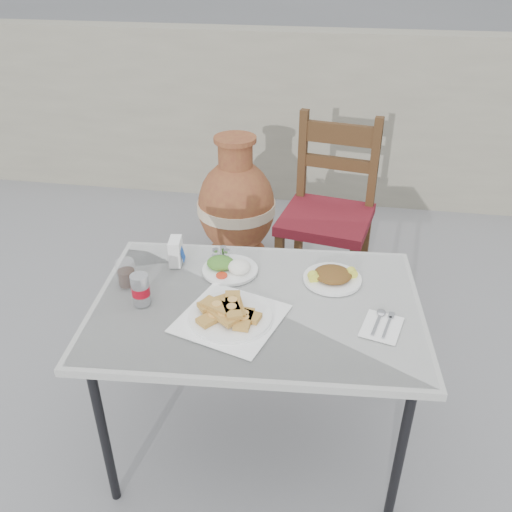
% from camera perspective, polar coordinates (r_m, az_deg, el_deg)
% --- Properties ---
extents(ground, '(80.00, 80.00, 0.00)m').
position_cam_1_polar(ground, '(2.25, -0.20, -20.76)').
color(ground, slate).
rests_on(ground, ground).
extents(cafe_table, '(1.18, 0.85, 0.68)m').
position_cam_1_polar(cafe_table, '(1.88, 0.08, -6.05)').
color(cafe_table, black).
rests_on(cafe_table, ground).
extents(pide_plate, '(0.39, 0.39, 0.06)m').
position_cam_1_polar(pide_plate, '(1.77, -2.69, -5.86)').
color(pide_plate, white).
rests_on(pide_plate, cafe_table).
extents(salad_rice_plate, '(0.21, 0.21, 0.05)m').
position_cam_1_polar(salad_rice_plate, '(2.01, -2.82, -1.14)').
color(salad_rice_plate, white).
rests_on(salad_rice_plate, cafe_table).
extents(salad_chopped_plate, '(0.21, 0.21, 0.05)m').
position_cam_1_polar(salad_chopped_plate, '(1.98, 8.06, -2.12)').
color(salad_chopped_plate, white).
rests_on(salad_chopped_plate, cafe_table).
extents(soda_can, '(0.06, 0.06, 0.11)m').
position_cam_1_polar(soda_can, '(1.86, -12.06, -3.46)').
color(soda_can, silver).
rests_on(soda_can, cafe_table).
extents(cola_glass, '(0.07, 0.07, 0.10)m').
position_cam_1_polar(cola_glass, '(1.98, -13.50, -1.90)').
color(cola_glass, white).
rests_on(cola_glass, cafe_table).
extents(napkin_holder, '(0.06, 0.09, 0.10)m').
position_cam_1_polar(napkin_holder, '(2.06, -8.45, 0.49)').
color(napkin_holder, white).
rests_on(napkin_holder, cafe_table).
extents(condiment_caddy, '(0.09, 0.08, 0.06)m').
position_cam_1_polar(condiment_caddy, '(2.07, -3.58, -0.08)').
color(condiment_caddy, '#AEAFB5').
rests_on(condiment_caddy, cafe_table).
extents(cutlery_napkin, '(0.15, 0.18, 0.01)m').
position_cam_1_polar(cutlery_napkin, '(1.80, 13.10, -7.00)').
color(cutlery_napkin, white).
rests_on(cutlery_napkin, cafe_table).
extents(chair, '(0.51, 0.51, 0.99)m').
position_cam_1_polar(chair, '(2.84, 7.60, 4.54)').
color(chair, '#341C0E').
rests_on(chair, ground).
extents(terracotta_urn, '(0.46, 0.46, 0.80)m').
position_cam_1_polar(terracotta_urn, '(3.19, -2.07, 5.11)').
color(terracotta_urn, brown).
rests_on(terracotta_urn, ground).
extents(back_wall, '(6.00, 0.25, 1.20)m').
position_cam_1_polar(back_wall, '(4.05, 5.99, 14.17)').
color(back_wall, gray).
rests_on(back_wall, ground).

